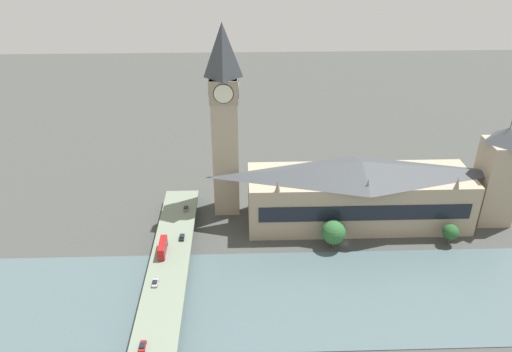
{
  "coord_description": "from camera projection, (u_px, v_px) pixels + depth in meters",
  "views": [
    {
      "loc": [
        -166.13,
        42.2,
        124.33
      ],
      "look_at": [
        21.03,
        36.05,
        20.93
      ],
      "focal_mm": 35.0,
      "sensor_mm": 36.0,
      "label": 1
    }
  ],
  "objects": [
    {
      "name": "clock_tower",
      "position": [
        225.0,
        119.0,
        208.49
      ],
      "size": [
        12.28,
        12.28,
        84.23
      ],
      "color": "tan",
      "rests_on": "ground_plane"
    },
    {
      "name": "car_northbound_mid",
      "position": [
        155.0,
        283.0,
        175.53
      ],
      "size": [
        3.97,
        1.88,
        1.35
      ],
      "color": "silver",
      "rests_on": "road_bridge"
    },
    {
      "name": "parliament_hall",
      "position": [
        359.0,
        192.0,
        213.9
      ],
      "size": [
        26.74,
        94.78,
        29.66
      ],
      "color": "tan",
      "rests_on": "ground_plane"
    },
    {
      "name": "ground_plane",
      "position": [
        344.0,
        243.0,
        206.67
      ],
      "size": [
        600.0,
        600.0,
        0.0
      ],
      "primitive_type": "plane",
      "color": "#424442"
    },
    {
      "name": "car_northbound_tail",
      "position": [
        142.0,
        346.0,
        150.58
      ],
      "size": [
        4.25,
        1.84,
        1.36
      ],
      "color": "maroon",
      "rests_on": "road_bridge"
    },
    {
      "name": "victoria_tower",
      "position": [
        498.0,
        175.0,
        212.05
      ],
      "size": [
        14.81,
        14.81,
        48.32
      ],
      "color": "tan",
      "rests_on": "ground_plane"
    },
    {
      "name": "road_bridge",
      "position": [
        165.0,
        290.0,
        175.06
      ],
      "size": [
        132.98,
        14.89,
        5.81
      ],
      "color": "#5D6A59",
      "rests_on": "ground_plane"
    },
    {
      "name": "tree_embankment_near",
      "position": [
        334.0,
        232.0,
        200.47
      ],
      "size": [
        10.0,
        10.0,
        12.63
      ],
      "color": "brown",
      "rests_on": "ground_plane"
    },
    {
      "name": "river_water",
      "position": [
        361.0,
        295.0,
        179.26
      ],
      "size": [
        50.49,
        360.0,
        0.3
      ],
      "primitive_type": "cube",
      "color": "#4C6066",
      "rests_on": "ground_plane"
    },
    {
      "name": "tree_embankment_mid",
      "position": [
        451.0,
        232.0,
        203.14
      ],
      "size": [
        6.52,
        6.52,
        9.41
      ],
      "color": "brown",
      "rests_on": "ground_plane"
    },
    {
      "name": "car_northbound_lead",
      "position": [
        186.0,
        208.0,
        218.29
      ],
      "size": [
        4.43,
        1.93,
        1.29
      ],
      "color": "slate",
      "rests_on": "road_bridge"
    },
    {
      "name": "double_decker_bus_lead",
      "position": [
        163.0,
        247.0,
        190.47
      ],
      "size": [
        10.75,
        2.57,
        4.78
      ],
      "color": "red",
      "rests_on": "road_bridge"
    },
    {
      "name": "car_southbound_mid",
      "position": [
        182.0,
        237.0,
        199.36
      ],
      "size": [
        4.12,
        1.85,
        1.52
      ],
      "color": "black",
      "rests_on": "road_bridge"
    }
  ]
}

